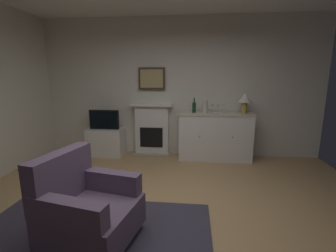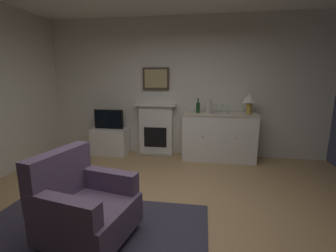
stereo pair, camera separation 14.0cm
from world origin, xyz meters
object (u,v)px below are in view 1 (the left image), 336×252
vase_decorative (205,106)px  wine_glass_left (212,107)px  armchair (86,207)px  sideboard_cabinet (215,136)px  table_lamp (245,99)px  wine_bottle (194,107)px  tv_set (104,120)px  tv_cabinet (106,142)px  fireplace_unit (152,129)px  framed_picture (152,79)px  wine_glass_center (218,107)px  wine_glass_right (224,107)px

vase_decorative → wine_glass_left: bearing=28.3°
vase_decorative → armchair: (-1.25, -2.60, -0.70)m
sideboard_cabinet → table_lamp: bearing=0.0°
wine_bottle → vase_decorative: size_ratio=1.03×
wine_glass_left → tv_set: (-2.21, -0.03, -0.30)m
vase_decorative → tv_set: vase_decorative is taller
vase_decorative → tv_set: (-2.07, 0.04, -0.31)m
wine_glass_left → vase_decorative: vase_decorative is taller
wine_bottle → tv_cabinet: size_ratio=0.39×
tv_cabinet → sideboard_cabinet: bearing=-0.4°
fireplace_unit → wine_bottle: wine_bottle is taller
table_lamp → tv_cabinet: 2.98m
sideboard_cabinet → tv_set: (-2.29, -0.01, 0.30)m
armchair → wine_bottle: bearing=68.8°
tv_set → wine_glass_left: bearing=0.9°
sideboard_cabinet → table_lamp: (0.54, 0.00, 0.75)m
table_lamp → wine_glass_left: (-0.61, 0.03, -0.16)m
table_lamp → tv_set: table_lamp is taller
fireplace_unit → table_lamp: size_ratio=2.75×
framed_picture → wine_glass_center: size_ratio=3.33×
wine_glass_left → vase_decorative: (-0.14, -0.08, 0.02)m
wine_bottle → vase_decorative: wine_bottle is taller
wine_glass_right → vase_decorative: (-0.36, -0.06, 0.02)m
wine_glass_left → tv_cabinet: wine_glass_left is taller
framed_picture → wine_glass_right: bearing=-8.4°
sideboard_cabinet → wine_glass_center: 0.60m
vase_decorative → tv_set: size_ratio=0.45×
wine_glass_left → tv_cabinet: bearing=-179.7°
table_lamp → armchair: bearing=-127.1°
framed_picture → vase_decorative: 1.25m
framed_picture → wine_glass_left: bearing=-9.0°
tv_set → armchair: bearing=-72.8°
wine_glass_right → vase_decorative: bearing=-171.1°
wine_bottle → wine_glass_center: wine_bottle is taller
tv_set → framed_picture: bearing=13.3°
wine_bottle → armchair: size_ratio=0.31×
armchair → table_lamp: bearing=52.9°
fireplace_unit → wine_glass_right: (1.46, -0.17, 0.52)m
wine_glass_right → wine_glass_left: bearing=174.9°
framed_picture → tv_set: framed_picture is taller
wine_glass_center → armchair: wine_glass_center is taller
framed_picture → tv_cabinet: size_ratio=0.73×
framed_picture → tv_cabinet: bearing=-168.0°
wine_bottle → fireplace_unit: bearing=170.0°
table_lamp → wine_glass_left: size_ratio=2.42×
vase_decorative → tv_cabinet: bearing=178.2°
wine_glass_center → tv_cabinet: size_ratio=0.22×
wine_glass_right → vase_decorative: vase_decorative is taller
wine_glass_center → vase_decorative: 0.25m
tv_set → armchair: (0.82, -2.65, -0.39)m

